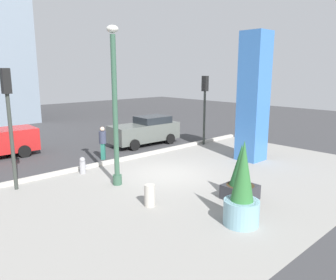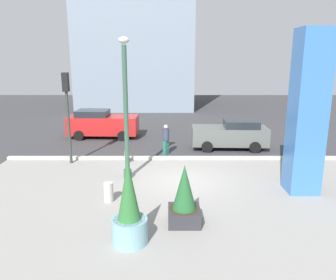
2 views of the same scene
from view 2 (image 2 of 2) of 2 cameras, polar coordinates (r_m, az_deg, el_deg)
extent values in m
plane|color=#38383A|center=(18.58, 1.79, -2.51)|extent=(60.00, 60.00, 0.00)
cube|color=gray|center=(12.94, 2.58, -10.04)|extent=(18.00, 10.00, 0.02)
cube|color=#B7B2A8|center=(17.71, 1.88, -3.06)|extent=(18.00, 0.24, 0.16)
cylinder|color=#335642|center=(15.11, -6.77, -5.72)|extent=(0.36, 0.36, 0.40)
cylinder|color=#335642|center=(14.44, -7.07, 4.31)|extent=(0.20, 0.20, 5.74)
ellipsoid|color=silver|center=(14.25, -7.45, 16.48)|extent=(0.44, 0.44, 0.28)
cube|color=#3870BC|center=(13.91, 22.65, 4.16)|extent=(1.18, 1.18, 6.30)
cylinder|color=#7AA8B7|center=(10.08, -6.45, -15.07)|extent=(1.04, 1.04, 0.76)
cylinder|color=#382819|center=(9.92, -6.51, -13.26)|extent=(0.96, 0.96, 0.04)
cone|color=#2D6B33|center=(9.54, -6.66, -8.41)|extent=(0.66, 0.66, 1.77)
cube|color=#2D2D33|center=(11.13, 2.81, -12.74)|extent=(1.03, 1.03, 0.52)
cylinder|color=#382819|center=(11.03, 2.82, -11.62)|extent=(0.98, 0.98, 0.04)
cone|color=#235B2D|center=(10.72, 2.87, -7.99)|extent=(0.77, 0.77, 1.46)
cylinder|color=#99999E|center=(17.24, -6.89, -2.97)|extent=(0.26, 0.26, 0.55)
sphere|color=#99999E|center=(17.14, -6.93, -1.83)|extent=(0.24, 0.24, 0.24)
cylinder|color=#99999E|center=(17.21, -6.33, -2.88)|extent=(0.12, 0.10, 0.10)
cylinder|color=#B2ADA3|center=(12.79, -9.99, -8.72)|extent=(0.36, 0.36, 0.75)
cylinder|color=#333833|center=(18.18, 20.39, 1.54)|extent=(0.14, 0.14, 3.26)
cube|color=black|center=(17.89, 20.96, 8.06)|extent=(0.28, 0.32, 0.90)
sphere|color=green|center=(18.04, 20.77, 8.12)|extent=(0.18, 0.18, 0.18)
cylinder|color=#333833|center=(17.37, -16.40, 1.94)|extent=(0.14, 0.14, 3.63)
cube|color=black|center=(17.07, -16.93, 9.39)|extent=(0.28, 0.32, 0.90)
sphere|color=red|center=(17.22, -16.83, 10.34)|extent=(0.18, 0.18, 0.18)
cube|color=#565B56|center=(19.94, 10.43, 0.73)|extent=(4.40, 1.89, 1.02)
cube|color=#1E2328|center=(19.90, 12.38, 2.71)|extent=(2.01, 1.59, 0.42)
cylinder|color=black|center=(19.08, 6.72, -1.16)|extent=(0.65, 0.25, 0.64)
cylinder|color=black|center=(20.74, 6.39, 0.07)|extent=(0.65, 0.25, 0.64)
cylinder|color=black|center=(19.47, 14.63, -1.22)|extent=(0.65, 0.25, 0.64)
cylinder|color=black|center=(21.10, 13.68, -0.01)|extent=(0.65, 0.25, 0.64)
cube|color=red|center=(22.83, -10.84, 2.57)|extent=(4.64, 2.02, 1.17)
cube|color=#1E2328|center=(22.85, -12.61, 4.50)|extent=(2.12, 1.71, 0.40)
cylinder|color=black|center=(23.56, -6.92, 1.73)|extent=(0.65, 0.24, 0.64)
cylinder|color=black|center=(21.77, -7.68, 0.70)|extent=(0.65, 0.24, 0.64)
cylinder|color=black|center=(24.17, -13.58, 1.75)|extent=(0.65, 0.24, 0.64)
cylinder|color=black|center=(22.43, -14.83, 0.74)|extent=(0.65, 0.24, 0.64)
cube|color=#236656|center=(18.50, -0.29, -1.24)|extent=(0.34, 0.34, 0.83)
cylinder|color=#33384C|center=(18.32, -0.30, 0.96)|extent=(0.51, 0.51, 0.62)
sphere|color=beige|center=(18.23, -0.30, 2.26)|extent=(0.23, 0.23, 0.23)
camera|label=1|loc=(9.52, -66.72, 0.42)|focal=35.10mm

